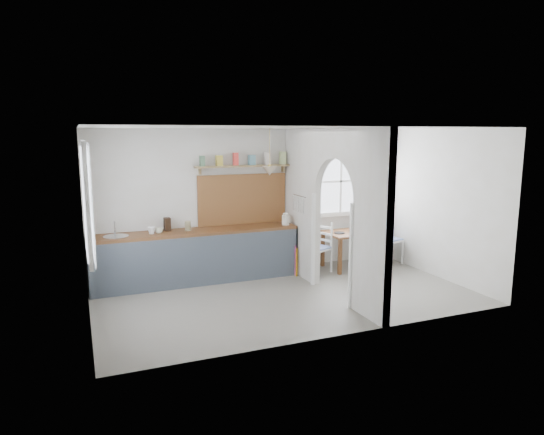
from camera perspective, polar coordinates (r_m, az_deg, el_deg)
name	(u,v)px	position (r m, az deg, el deg)	size (l,w,h in m)	color
floor	(288,297)	(7.68, 1.90, -9.28)	(5.80, 3.20, 0.01)	gray
ceiling	(289,128)	(7.25, 2.02, 10.52)	(5.80, 3.20, 0.01)	beige
walls	(289,215)	(7.35, 1.96, 0.34)	(5.81, 3.21, 2.60)	beige
partition	(328,202)	(7.69, 6.57, 1.84)	(0.12, 3.20, 2.60)	beige
kitchen_window	(85,202)	(6.68, -21.14, 1.75)	(0.10, 1.16, 1.50)	white
nook_window	(341,181)	(9.51, 8.09, 4.24)	(1.76, 0.10, 1.30)	white
counter	(197,255)	(8.41, -8.87, -4.43)	(3.50, 0.60, 0.90)	brown
sink	(116,237)	(8.11, -17.89, -2.19)	(0.40, 0.40, 0.02)	silver
backsplash	(243,199)	(8.73, -3.48, 2.17)	(1.65, 0.03, 0.90)	brown
shelf	(244,163)	(8.58, -3.34, 6.39)	(1.75, 0.20, 0.21)	olive
pendant_lamp	(270,171)	(8.39, -0.28, 5.52)	(0.26, 0.26, 0.16)	beige
utensil_rail	(300,196)	(8.39, 3.28, 2.55)	(0.02, 0.02, 0.50)	silver
dining_table	(354,249)	(9.33, 9.58, -3.72)	(1.11, 0.74, 0.69)	brown
chair_left	(317,247)	(8.89, 5.26, -3.51)	(0.43, 0.43, 0.93)	white
chair_right	(388,239)	(9.71, 13.45, -2.46)	(0.45, 0.45, 0.98)	white
kettle	(286,219)	(8.66, 1.60, -0.19)	(0.18, 0.14, 0.21)	silver
mug_a	(152,230)	(8.13, -13.99, -1.49)	(0.12, 0.12, 0.12)	white
mug_b	(159,230)	(8.16, -13.15, -1.48)	(0.12, 0.12, 0.09)	beige
knife_block	(167,224)	(8.34, -12.22, -0.77)	(0.10, 0.14, 0.22)	#342316
jar	(188,226)	(8.27, -9.87, -0.99)	(0.10, 0.10, 0.16)	#837956
towel_magenta	(295,261)	(8.69, 2.75, -5.09)	(0.02, 0.03, 0.55)	#C83787
towel_orange	(297,263)	(8.65, 2.91, -5.34)	(0.02, 0.03, 0.53)	#C07D11
bowl	(372,229)	(9.36, 11.69, -1.37)	(0.26, 0.26, 0.06)	white
table_cup	(352,231)	(9.12, 9.44, -1.53)	(0.09, 0.09, 0.08)	#618864
plate	(339,233)	(9.04, 7.93, -1.80)	(0.20, 0.20, 0.02)	black
vase	(355,225)	(9.44, 9.74, -0.83)	(0.18, 0.18, 0.19)	#4F3D5D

